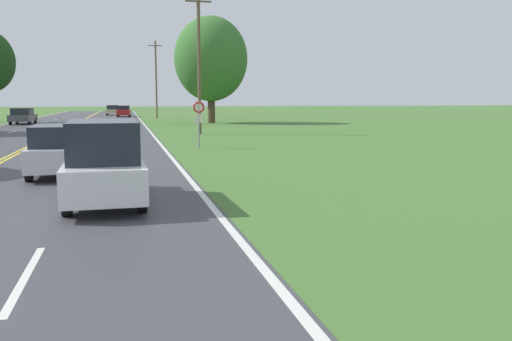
# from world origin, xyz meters

# --- Properties ---
(traffic_sign) EXTENTS (0.60, 0.10, 2.34)m
(traffic_sign) POSITION_xyz_m (8.41, 26.81, 1.76)
(traffic_sign) COLOR gray
(traffic_sign) RESTS_ON ground
(utility_pole_midground) EXTENTS (1.80, 0.24, 9.72)m
(utility_pole_midground) POSITION_xyz_m (9.97, 37.96, 5.02)
(utility_pole_midground) COLOR brown
(utility_pole_midground) RESTS_ON ground
(utility_pole_far) EXTENTS (1.80, 0.24, 9.97)m
(utility_pole_far) POSITION_xyz_m (8.99, 72.48, 5.15)
(utility_pole_far) COLOR brown
(utility_pole_far) RESTS_ON ground
(tree_mid_treeline) EXTENTS (7.52, 7.52, 10.91)m
(tree_mid_treeline) POSITION_xyz_m (13.63, 55.90, 6.57)
(tree_mid_treeline) COLOR #473828
(tree_mid_treeline) RESTS_ON ground
(car_white_van_nearest) EXTENTS (1.84, 4.52, 1.94)m
(car_white_van_nearest) POSITION_xyz_m (4.31, 12.93, 0.99)
(car_white_van_nearest) COLOR black
(car_white_van_nearest) RESTS_ON ground
(car_silver_van_approaching) EXTENTS (2.06, 4.09, 1.61)m
(car_silver_van_approaching) POSITION_xyz_m (2.78, 18.13, 0.85)
(car_silver_van_approaching) COLOR black
(car_silver_van_approaching) RESTS_ON ground
(car_dark_grey_sedan_mid_near) EXTENTS (2.11, 4.47, 1.61)m
(car_dark_grey_sedan_mid_near) POSITION_xyz_m (-4.96, 57.40, 0.83)
(car_dark_grey_sedan_mid_near) COLOR black
(car_dark_grey_sedan_mid_near) RESTS_ON ground
(car_red_sedan_mid_far) EXTENTS (2.02, 4.71, 1.59)m
(car_red_sedan_mid_far) POSITION_xyz_m (4.76, 79.54, 0.82)
(car_red_sedan_mid_far) COLOR black
(car_red_sedan_mid_far) RESTS_ON ground
(car_champagne_hatchback_receding) EXTENTS (2.08, 3.54, 1.58)m
(car_champagne_hatchback_receding) POSITION_xyz_m (3.12, 87.36, 0.83)
(car_champagne_hatchback_receding) COLOR black
(car_champagne_hatchback_receding) RESTS_ON ground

